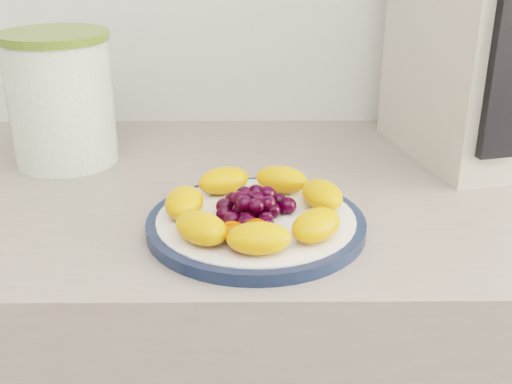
{
  "coord_description": "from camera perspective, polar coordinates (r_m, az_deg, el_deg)",
  "views": [
    {
      "loc": [
        -0.06,
        0.37,
        1.25
      ],
      "look_at": [
        -0.06,
        1.06,
        0.95
      ],
      "focal_mm": 45.0,
      "sensor_mm": 36.0,
      "label": 1
    }
  ],
  "objects": [
    {
      "name": "appliance_panel",
      "position": [
        0.9,
        21.67,
        10.57
      ],
      "size": [
        0.06,
        0.03,
        0.25
      ],
      "primitive_type": "cube",
      "rotation": [
        0.0,
        0.0,
        0.24
      ],
      "color": "black",
      "rests_on": "appliance_body"
    },
    {
      "name": "canister_lid",
      "position": [
        0.99,
        -17.6,
        13.1
      ],
      "size": [
        0.17,
        0.17,
        0.01
      ],
      "primitive_type": "cylinder",
      "rotation": [
        0.0,
        0.0,
        -0.07
      ],
      "color": "#586D28",
      "rests_on": "canister"
    },
    {
      "name": "fruit_plate",
      "position": [
        0.76,
        -0.13,
        -1.32
      ],
      "size": [
        0.22,
        0.22,
        0.03
      ],
      "color": "orange",
      "rests_on": "plate_face"
    },
    {
      "name": "appliance_body",
      "position": [
        1.04,
        19.48,
        12.18
      ],
      "size": [
        0.25,
        0.31,
        0.34
      ],
      "primitive_type": "cube",
      "rotation": [
        0.0,
        0.0,
        0.24
      ],
      "color": "#B6AC9D",
      "rests_on": "counter"
    },
    {
      "name": "plate_rim",
      "position": [
        0.77,
        0.0,
        -2.9
      ],
      "size": [
        0.26,
        0.26,
        0.01
      ],
      "primitive_type": "cylinder",
      "color": "#13203A",
      "rests_on": "counter"
    },
    {
      "name": "canister",
      "position": [
        1.01,
        -16.92,
        7.62
      ],
      "size": [
        0.16,
        0.16,
        0.18
      ],
      "primitive_type": "cylinder",
      "rotation": [
        0.0,
        0.0,
        -0.07
      ],
      "color": "#3B681F",
      "rests_on": "counter"
    },
    {
      "name": "plate_face",
      "position": [
        0.77,
        0.0,
        -2.83
      ],
      "size": [
        0.24,
        0.24,
        0.02
      ],
      "primitive_type": "cylinder",
      "color": "white",
      "rests_on": "counter"
    }
  ]
}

